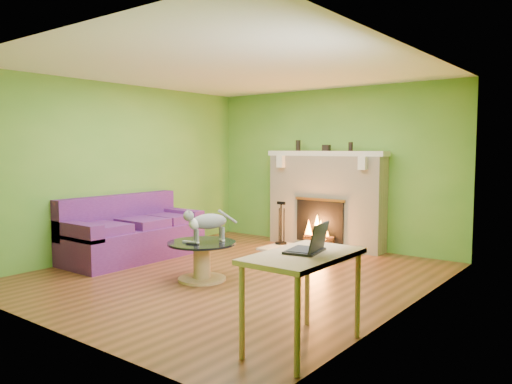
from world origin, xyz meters
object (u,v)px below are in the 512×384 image
sofa (131,234)px  desk (303,265)px  cat (209,225)px  coffee_table (202,258)px

sofa → desk: size_ratio=1.96×
desk → cat: bearing=152.3°
sofa → cat: sofa is taller
coffee_table → cat: size_ratio=1.26×
desk → cat: size_ratio=1.57×
sofa → cat: 1.83m
desk → cat: 2.28m
sofa → desk: bearing=-18.7°
sofa → desk: (3.81, -1.29, 0.33)m
coffee_table → desk: bearing=-25.7°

